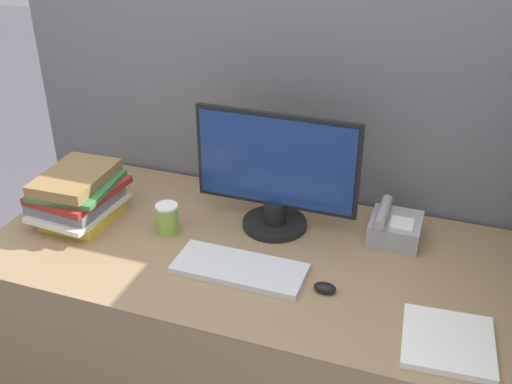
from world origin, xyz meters
The scene contains 9 objects.
cubicle_panel_rear centered at (0.00, 0.83, 0.83)m, with size 2.04×0.04×1.66m.
desk centered at (0.00, 0.40, 0.36)m, with size 1.64×0.80×0.72m.
monitor centered at (0.05, 0.56, 0.91)m, with size 0.55×0.22×0.41m.
keyboard centered at (0.03, 0.28, 0.73)m, with size 0.40×0.16×0.02m.
mouse centered at (0.30, 0.27, 0.74)m, with size 0.07×0.04×0.03m.
coffee_cup centered at (-0.27, 0.40, 0.78)m, with size 0.07×0.07×0.10m.
book_stack centered at (-0.60, 0.38, 0.81)m, with size 0.27×0.33×0.18m.
desk_telephone centered at (0.44, 0.62, 0.77)m, with size 0.16×0.18×0.11m.
paper_pile centered at (0.65, 0.16, 0.73)m, with size 0.25×0.25×0.02m.
Camera 1 is at (0.57, -1.09, 1.81)m, focal length 42.00 mm.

